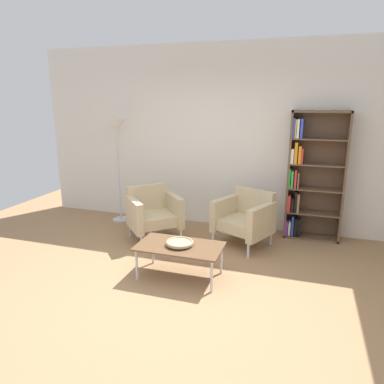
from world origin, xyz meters
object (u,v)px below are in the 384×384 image
object	(u,v)px
coffee_table_low	(180,248)
floor_lamp_torchiere	(117,137)
armchair_spare_guest	(153,212)
armchair_corner_red	(245,217)
decorative_bowl	(180,243)
bookshelf_tall	(310,178)

from	to	relation	value
coffee_table_low	floor_lamp_torchiere	xyz separation A→B (m)	(-1.68, 1.61, 1.08)
coffee_table_low	armchair_spare_guest	xyz separation A→B (m)	(-0.80, 1.03, 0.05)
armchair_corner_red	coffee_table_low	bearing A→B (deg)	-90.45
armchair_spare_guest	armchair_corner_red	bearing A→B (deg)	-35.51
coffee_table_low	armchair_corner_red	distance (m)	1.34
coffee_table_low	decorative_bowl	bearing A→B (deg)	180.00
decorative_bowl	floor_lamp_torchiere	world-z (taller)	floor_lamp_torchiere
bookshelf_tall	coffee_table_low	distance (m)	2.35
bookshelf_tall	floor_lamp_torchiere	xyz separation A→B (m)	(-3.08, -0.18, 0.52)
decorative_bowl	armchair_corner_red	bearing A→B (deg)	65.04
armchair_corner_red	floor_lamp_torchiere	bearing A→B (deg)	-165.56
bookshelf_tall	floor_lamp_torchiere	world-z (taller)	bookshelf_tall
armchair_corner_red	floor_lamp_torchiere	world-z (taller)	floor_lamp_torchiere
floor_lamp_torchiere	armchair_spare_guest	bearing A→B (deg)	-33.32
coffee_table_low	floor_lamp_torchiere	size ratio (longest dim) A/B	0.57
armchair_corner_red	bookshelf_tall	bearing A→B (deg)	59.25
bookshelf_tall	armchair_spare_guest	world-z (taller)	bookshelf_tall
decorative_bowl	armchair_corner_red	size ratio (longest dim) A/B	0.35
bookshelf_tall	armchair_corner_red	xyz separation A→B (m)	(-0.84, -0.58, -0.51)
bookshelf_tall	floor_lamp_torchiere	distance (m)	3.13
floor_lamp_torchiere	armchair_corner_red	bearing A→B (deg)	-10.07
armchair_spare_guest	armchair_corner_red	xyz separation A→B (m)	(1.36, 0.18, 0.00)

